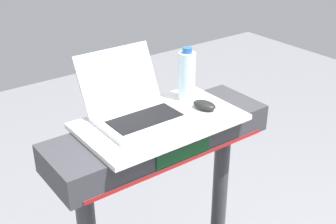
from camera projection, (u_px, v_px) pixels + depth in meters
desk_board at (160, 121)px, 1.69m from camera, size 0.61×0.37×0.02m
laptop at (134, 105)px, 1.68m from camera, size 0.33×0.33×0.23m
computer_mouse at (204, 105)px, 1.75m from camera, size 0.08×0.11×0.03m
water_bottle at (187, 76)px, 1.80m from camera, size 0.07×0.07×0.22m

